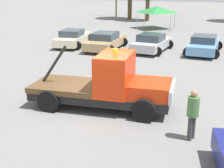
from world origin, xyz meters
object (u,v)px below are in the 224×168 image
object	(u,v)px
person_near_truck	(193,111)
parked_car_cream	(73,38)
parked_car_silver	(152,43)
tow_truck	(109,86)
parked_car_tan	(106,41)
canopy_tent_green	(157,9)
parked_car_skyblue	(204,44)

from	to	relation	value
person_near_truck	parked_car_cream	size ratio (longest dim) A/B	0.35
person_near_truck	parked_car_cream	distance (m)	17.08
person_near_truck	parked_car_silver	xyz separation A→B (m)	(-3.93, 13.31, -0.34)
tow_truck	person_near_truck	size ratio (longest dim) A/B	3.44
parked_car_tan	person_near_truck	bearing A→B (deg)	-149.30
parked_car_tan	canopy_tent_green	size ratio (longest dim) A/B	1.34
tow_truck	parked_car_tan	world-z (taller)	tow_truck
tow_truck	person_near_truck	xyz separation A→B (m)	(3.42, -1.73, 0.02)
parked_car_skyblue	canopy_tent_green	bearing A→B (deg)	29.19
tow_truck	parked_car_skyblue	bearing A→B (deg)	71.83
parked_car_cream	tow_truck	bearing A→B (deg)	-155.57
parked_car_skyblue	tow_truck	bearing A→B (deg)	168.87
parked_car_skyblue	canopy_tent_green	size ratio (longest dim) A/B	1.36
tow_truck	canopy_tent_green	bearing A→B (deg)	92.48
parked_car_cream	parked_car_silver	bearing A→B (deg)	-98.11
parked_car_cream	parked_car_skyblue	world-z (taller)	same
parked_car_skyblue	person_near_truck	bearing A→B (deg)	-175.42
tow_truck	canopy_tent_green	size ratio (longest dim) A/B	1.61
parked_car_silver	parked_car_skyblue	xyz separation A→B (m)	(3.75, 0.54, 0.00)
parked_car_silver	canopy_tent_green	distance (m)	12.65
parked_car_silver	parked_car_skyblue	distance (m)	3.79
parked_car_tan	canopy_tent_green	world-z (taller)	canopy_tent_green
parked_car_silver	canopy_tent_green	bearing A→B (deg)	16.31
tow_truck	parked_car_tan	distance (m)	11.90
parked_car_tan	parked_car_skyblue	bearing A→B (deg)	-81.97
person_near_truck	canopy_tent_green	bearing A→B (deg)	-54.58
parked_car_cream	canopy_tent_green	size ratio (longest dim) A/B	1.34
person_near_truck	canopy_tent_green	size ratio (longest dim) A/B	0.47
tow_truck	parked_car_skyblue	size ratio (longest dim) A/B	1.18
tow_truck	parked_car_skyblue	xyz separation A→B (m)	(3.23, 12.12, -0.31)
parked_car_skyblue	canopy_tent_green	xyz separation A→B (m)	(-5.64, 11.88, 1.47)
parked_car_silver	parked_car_cream	bearing A→B (deg)	96.07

